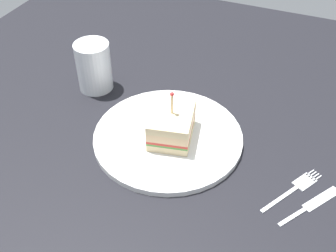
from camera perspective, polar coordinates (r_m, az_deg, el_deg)
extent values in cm
cube|color=black|center=(72.50, 0.00, -2.41)|extent=(116.74, 116.74, 2.00)
cylinder|color=white|center=(71.45, 0.00, -1.52)|extent=(26.12, 26.12, 1.07)
cube|color=beige|center=(70.66, 0.63, -0.79)|extent=(8.72, 10.54, 1.35)
cube|color=#478438|center=(70.07, 0.63, -0.25)|extent=(8.72, 10.54, 0.40)
cube|color=red|center=(69.77, 0.64, 0.02)|extent=(8.72, 10.54, 0.50)
cube|color=#E0B784|center=(69.10, 0.64, 0.66)|extent=(8.72, 10.54, 1.56)
cube|color=beige|center=(68.15, 0.65, 1.59)|extent=(8.72, 10.54, 1.35)
cylinder|color=tan|center=(66.71, 0.67, 3.09)|extent=(0.30, 0.30, 4.57)
sphere|color=red|center=(65.32, 0.68, 4.66)|extent=(0.70, 0.70, 0.70)
cylinder|color=#B74C33|center=(83.44, -10.19, 7.11)|extent=(6.05, 6.05, 6.04)
cylinder|color=white|center=(82.38, -10.35, 8.23)|extent=(6.88, 6.88, 9.94)
cube|color=silver|center=(64.87, 15.40, -9.81)|extent=(4.60, 7.13, 0.35)
cube|color=silver|center=(68.30, 18.62, -7.39)|extent=(3.74, 4.22, 0.35)
cube|color=silver|center=(69.46, 20.23, -6.88)|extent=(1.18, 1.81, 0.35)
cube|color=silver|center=(69.61, 19.91, -6.64)|extent=(1.18, 1.81, 0.35)
cube|color=silver|center=(69.76, 19.60, -6.41)|extent=(1.18, 1.81, 0.35)
cube|color=silver|center=(69.92, 19.28, -6.17)|extent=(1.18, 1.81, 0.35)
cube|color=silver|center=(63.76, 17.60, -11.68)|extent=(4.53, 6.17, 0.35)
cube|color=silver|center=(66.87, 20.77, -9.47)|extent=(5.22, 6.61, 0.24)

